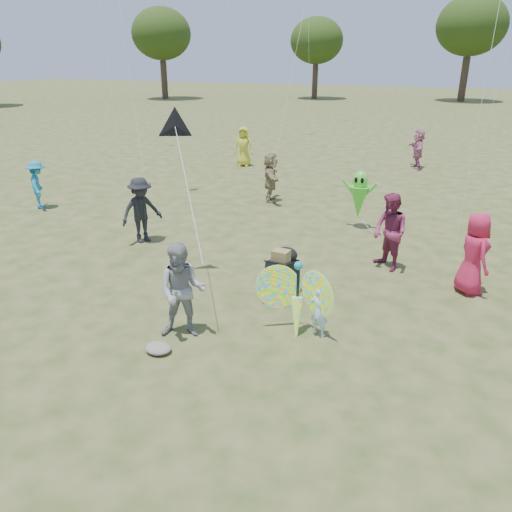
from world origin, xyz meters
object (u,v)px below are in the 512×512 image
at_px(adult_man, 182,291).
at_px(crowd_e, 390,232).
at_px(crowd_g, 244,147).
at_px(alien_kite, 359,197).
at_px(child_girl, 319,311).
at_px(crowd_i, 38,185).
at_px(butterfly_kite, 297,299).
at_px(crowd_j, 418,149).
at_px(crowd_b, 141,210).
at_px(crowd_a, 474,254).
at_px(jogging_stroller, 282,270).
at_px(crowd_d, 271,177).

relative_size(adult_man, crowd_e, 0.97).
relative_size(crowd_g, alien_kite, 1.03).
height_order(child_girl, crowd_i, crowd_i).
bearing_deg(butterfly_kite, crowd_e, 73.92).
xyz_separation_m(adult_man, alien_kite, (1.64, 7.47, 0.06)).
distance_m(child_girl, alien_kite, 6.55).
bearing_deg(crowd_j, crowd_e, -15.77).
height_order(crowd_b, crowd_j, crowd_b).
bearing_deg(crowd_b, crowd_j, 5.00).
height_order(crowd_j, butterfly_kite, crowd_j).
xyz_separation_m(adult_man, crowd_a, (4.86, 4.04, -0.00)).
bearing_deg(crowd_b, jogging_stroller, -80.16).
bearing_deg(crowd_g, crowd_j, 9.27).
distance_m(crowd_e, crowd_j, 12.46).
bearing_deg(crowd_d, crowd_b, 138.38).
bearing_deg(butterfly_kite, crowd_i, 157.48).
bearing_deg(butterfly_kite, child_girl, 7.54).
bearing_deg(crowd_g, jogging_stroller, -73.10).
relative_size(crowd_e, alien_kite, 1.08).
bearing_deg(butterfly_kite, alien_kite, 92.27).
bearing_deg(crowd_i, alien_kite, -120.55).
height_order(child_girl, crowd_e, crowd_e).
height_order(child_girl, adult_man, adult_man).
xyz_separation_m(adult_man, crowd_g, (-5.21, 14.37, -0.01)).
height_order(crowd_b, crowd_e, crowd_e).
distance_m(child_girl, crowd_e, 3.78).
relative_size(crowd_a, jogging_stroller, 1.67).
distance_m(crowd_b, crowd_i, 5.30).
bearing_deg(crowd_e, crowd_d, 179.81).
bearing_deg(butterfly_kite, crowd_a, 46.54).
relative_size(crowd_a, crowd_b, 1.00).
bearing_deg(butterfly_kite, adult_man, -154.19).
height_order(crowd_e, alien_kite, crowd_e).
bearing_deg(crowd_j, jogging_stroller, -23.44).
xyz_separation_m(child_girl, jogging_stroller, (-1.20, 1.29, 0.12)).
bearing_deg(crowd_a, crowd_e, 42.48).
bearing_deg(adult_man, crowd_b, 111.86).
relative_size(adult_man, jogging_stroller, 1.67).
distance_m(crowd_a, alien_kite, 4.71).
bearing_deg(child_girl, crowd_e, -85.41).
distance_m(crowd_i, jogging_stroller, 10.33).
height_order(adult_man, crowd_a, adult_man).
distance_m(crowd_a, crowd_j, 13.31).
relative_size(crowd_i, jogging_stroller, 1.49).
xyz_separation_m(crowd_g, crowd_i, (-3.54, -9.04, -0.09)).
bearing_deg(jogging_stroller, adult_man, -110.93).
bearing_deg(crowd_a, child_girl, 111.23).
distance_m(jogging_stroller, alien_kite, 5.25).
relative_size(butterfly_kite, alien_kite, 1.00).
height_order(crowd_d, crowd_i, crowd_d).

